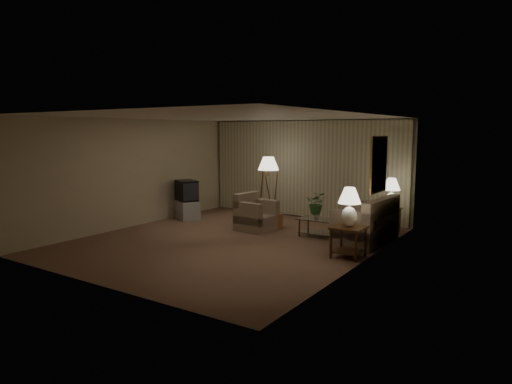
# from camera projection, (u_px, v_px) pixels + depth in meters

# --- Properties ---
(ground) EXTENTS (7.00, 7.00, 0.00)m
(ground) POSITION_uv_depth(u_px,v_px,m) (231.00, 241.00, 10.02)
(ground) COLOR brown
(ground) RESTS_ON ground
(room_shell) EXTENTS (6.04, 7.02, 2.72)m
(room_shell) POSITION_uv_depth(u_px,v_px,m) (269.00, 158.00, 11.03)
(room_shell) COLOR beige
(room_shell) RESTS_ON ground
(sofa) EXTENTS (1.82, 1.01, 0.78)m
(sofa) POSITION_uv_depth(u_px,v_px,m) (366.00, 224.00, 9.85)
(sofa) COLOR gray
(sofa) RESTS_ON ground
(armchair) EXTENTS (1.00, 0.97, 0.71)m
(armchair) POSITION_uv_depth(u_px,v_px,m) (256.00, 216.00, 11.08)
(armchair) COLOR gray
(armchair) RESTS_ON ground
(side_table_near) EXTENTS (0.60, 0.60, 0.60)m
(side_table_near) POSITION_uv_depth(u_px,v_px,m) (349.00, 236.00, 8.65)
(side_table_near) COLOR #331F0E
(side_table_near) RESTS_ON ground
(side_table_far) EXTENTS (0.46, 0.39, 0.60)m
(side_table_far) POSITION_uv_depth(u_px,v_px,m) (390.00, 216.00, 10.80)
(side_table_far) COLOR #331F0E
(side_table_far) RESTS_ON ground
(table_lamp_near) EXTENTS (0.43, 0.43, 0.75)m
(table_lamp_near) POSITION_uv_depth(u_px,v_px,m) (349.00, 203.00, 8.57)
(table_lamp_near) COLOR white
(table_lamp_near) RESTS_ON side_table_near
(table_lamp_far) EXTENTS (0.41, 0.41, 0.70)m
(table_lamp_far) POSITION_uv_depth(u_px,v_px,m) (391.00, 190.00, 10.72)
(table_lamp_far) COLOR white
(table_lamp_far) RESTS_ON side_table_far
(coffee_table) EXTENTS (1.07, 0.58, 0.41)m
(coffee_table) POSITION_uv_depth(u_px,v_px,m) (322.00, 225.00, 10.32)
(coffee_table) COLOR silver
(coffee_table) RESTS_ON ground
(tv_cabinet) EXTENTS (1.21, 1.16, 0.50)m
(tv_cabinet) POSITION_uv_depth(u_px,v_px,m) (187.00, 210.00, 12.53)
(tv_cabinet) COLOR #99999B
(tv_cabinet) RESTS_ON ground
(crt_tv) EXTENTS (1.05, 1.02, 0.56)m
(crt_tv) POSITION_uv_depth(u_px,v_px,m) (187.00, 190.00, 12.46)
(crt_tv) COLOR black
(crt_tv) RESTS_ON tv_cabinet
(floor_lamp) EXTENTS (0.56, 0.56, 1.72)m
(floor_lamp) POSITION_uv_depth(u_px,v_px,m) (268.00, 188.00, 12.16)
(floor_lamp) COLOR #331F0E
(floor_lamp) RESTS_ON ground
(ottoman) EXTENTS (0.60, 0.60, 0.37)m
(ottoman) POSITION_uv_depth(u_px,v_px,m) (272.00, 221.00, 11.34)
(ottoman) COLOR #9D5935
(ottoman) RESTS_ON ground
(vase) EXTENTS (0.19, 0.19, 0.16)m
(vase) POSITION_uv_depth(u_px,v_px,m) (316.00, 215.00, 10.37)
(vase) COLOR white
(vase) RESTS_ON coffee_table
(flowers) EXTENTS (0.57, 0.53, 0.51)m
(flowers) POSITION_uv_depth(u_px,v_px,m) (317.00, 201.00, 10.33)
(flowers) COLOR #31682E
(flowers) RESTS_ON vase
(book) EXTENTS (0.26, 0.28, 0.02)m
(book) POSITION_uv_depth(u_px,v_px,m) (331.00, 221.00, 10.08)
(book) COLOR olive
(book) RESTS_ON coffee_table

